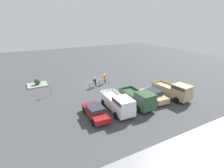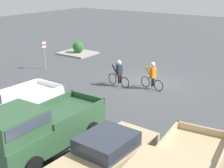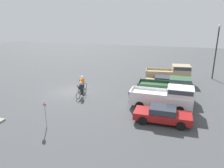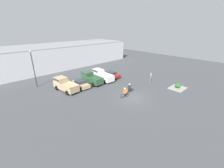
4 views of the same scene
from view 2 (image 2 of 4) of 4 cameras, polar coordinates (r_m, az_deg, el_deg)
name	(u,v)px [view 2 (image 2 of 4)]	position (r m, az deg, el deg)	size (l,w,h in m)	color
ground_plane	(148,83)	(20.64, 6.63, 0.27)	(80.00, 80.00, 0.00)	#424447
sedan_0	(107,154)	(11.05, -0.92, -12.73)	(2.08, 4.29, 1.46)	tan
pickup_truck_1	(38,129)	(12.16, -13.43, -7.96)	(2.18, 5.20, 2.20)	#2D5133
cyclist_0	(119,73)	(19.65, 1.26, 2.11)	(1.82, 0.54, 1.70)	black
cyclist_1	(152,75)	(19.24, 7.40, 1.62)	(1.73, 0.53, 1.73)	black
fire_lane_sign	(44,52)	(23.78, -12.25, 5.76)	(0.09, 0.30, 2.19)	#9E9EA3
curb_island	(78,53)	(28.56, -6.31, 5.63)	(3.04, 2.58, 0.15)	gray
shrub	(78,47)	(28.36, -6.20, 6.73)	(1.00, 1.00, 1.00)	#286028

